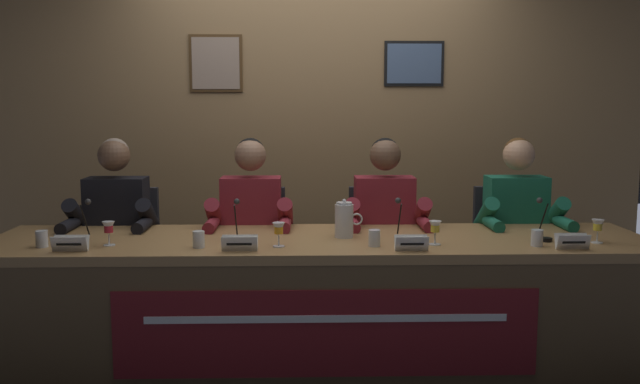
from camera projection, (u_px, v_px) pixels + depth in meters
name	position (u px, v px, depth m)	size (l,w,h in m)	color
ground_plane	(320.00, 366.00, 3.73)	(12.00, 12.00, 0.00)	#383D4C
wall_back_panelled	(315.00, 123.00, 4.88)	(4.75, 0.14, 2.60)	#937047
conference_table	(321.00, 283.00, 3.55)	(3.55, 0.86, 0.72)	olive
chair_far_left	(124.00, 263.00, 4.25)	(0.44, 0.45, 0.91)	black
panelist_far_left	(114.00, 226.00, 4.01)	(0.51, 0.48, 1.24)	black
nameplate_far_left	(70.00, 244.00, 3.30)	(0.17, 0.06, 0.08)	white
juice_glass_far_left	(109.00, 229.00, 3.43)	(0.06, 0.06, 0.12)	white
water_cup_far_left	(42.00, 240.00, 3.40)	(0.06, 0.06, 0.08)	silver
microphone_far_left	(84.00, 228.00, 3.52)	(0.06, 0.17, 0.22)	black
chair_center_left	(253.00, 262.00, 4.27)	(0.44, 0.45, 0.91)	black
panelist_center_left	(250.00, 225.00, 4.03)	(0.51, 0.48, 1.24)	black
nameplate_center_left	(240.00, 243.00, 3.30)	(0.17, 0.06, 0.08)	white
juice_glass_center_left	(279.00, 230.00, 3.40)	(0.06, 0.06, 0.12)	white
water_cup_center_left	(199.00, 240.00, 3.39)	(0.06, 0.06, 0.08)	silver
microphone_center_left	(236.00, 228.00, 3.53)	(0.06, 0.17, 0.22)	black
chair_center_right	(381.00, 262.00, 4.29)	(0.44, 0.45, 0.91)	black
panelist_center_right	(386.00, 224.00, 4.06)	(0.51, 0.48, 1.24)	black
nameplate_center_right	(412.00, 243.00, 3.30)	(0.16, 0.06, 0.08)	white
juice_glass_center_right	(435.00, 228.00, 3.45)	(0.06, 0.06, 0.12)	white
water_cup_center_right	(374.00, 239.00, 3.42)	(0.06, 0.06, 0.08)	silver
microphone_center_right	(400.00, 226.00, 3.57)	(0.06, 0.17, 0.22)	black
chair_far_right	(508.00, 261.00, 4.31)	(0.44, 0.45, 0.91)	black
panelist_far_right	(520.00, 224.00, 4.08)	(0.51, 0.48, 1.24)	black
nameplate_far_right	(572.00, 242.00, 3.34)	(0.16, 0.06, 0.08)	white
juice_glass_far_right	(598.00, 227.00, 3.49)	(0.06, 0.06, 0.12)	white
water_cup_far_right	(537.00, 239.00, 3.42)	(0.06, 0.06, 0.08)	silver
microphone_far_right	(544.00, 226.00, 3.58)	(0.06, 0.17, 0.22)	black
water_pitcher_central	(344.00, 220.00, 3.64)	(0.15, 0.10, 0.21)	silver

